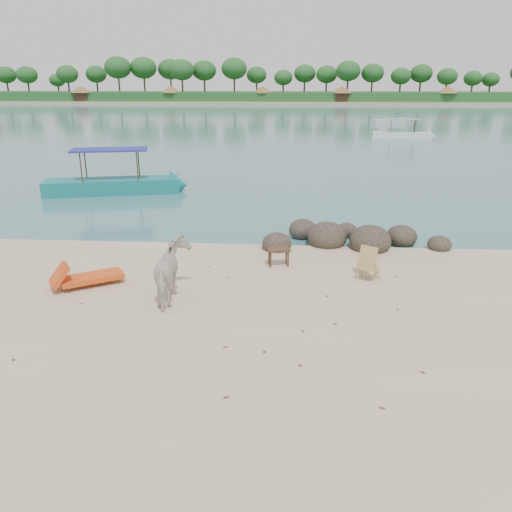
% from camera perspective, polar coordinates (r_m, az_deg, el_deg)
% --- Properties ---
extents(water, '(400.00, 400.00, 0.00)m').
position_cam_1_polar(water, '(100.32, 3.58, 16.08)').
color(water, '#3A6E75').
rests_on(water, ground).
extents(far_shore, '(420.00, 90.00, 1.40)m').
position_cam_1_polar(far_shore, '(180.26, 3.92, 17.40)').
color(far_shore, tan).
rests_on(far_shore, ground).
extents(far_scenery, '(420.00, 18.00, 9.50)m').
position_cam_1_polar(far_scenery, '(146.90, 3.86, 18.25)').
color(far_scenery, '#1E4C1E').
rests_on(far_scenery, ground).
extents(boulders, '(6.28, 2.85, 1.04)m').
position_cam_1_polar(boulders, '(17.36, 10.35, 1.97)').
color(boulders, '#2E291E').
rests_on(boulders, ground).
extents(cow, '(1.01, 1.88, 1.52)m').
position_cam_1_polar(cow, '(12.64, -9.48, -1.87)').
color(cow, silver).
rests_on(cow, ground).
extents(side_table, '(0.73, 0.55, 0.53)m').
position_cam_1_polar(side_table, '(15.01, 2.59, -0.23)').
color(side_table, '#352115').
rests_on(side_table, ground).
extents(lounge_chair, '(2.10, 1.71, 0.61)m').
position_cam_1_polar(lounge_chair, '(14.27, -18.28, -2.09)').
color(lounge_chair, '#C94417').
rests_on(lounge_chair, ground).
extents(deck_chair, '(0.81, 0.82, 0.88)m').
position_cam_1_polar(deck_chair, '(14.24, 12.75, -1.05)').
color(deck_chair, tan).
rests_on(deck_chair, ground).
extents(boat_near, '(7.61, 3.41, 3.60)m').
position_cam_1_polar(boat_near, '(26.28, -16.34, 10.86)').
color(boat_near, '#136F6F').
rests_on(boat_near, water).
extents(boat_mid, '(6.58, 2.60, 3.13)m').
position_cam_1_polar(boat_mid, '(53.86, 16.47, 14.46)').
color(boat_mid, silver).
rests_on(boat_mid, water).
extents(boat_far, '(5.64, 4.06, 0.67)m').
position_cam_1_polar(boat_far, '(74.25, 14.85, 14.72)').
color(boat_far, beige).
rests_on(boat_far, water).
extents(dead_leaves, '(8.59, 6.73, 0.00)m').
position_cam_1_polar(dead_leaves, '(11.46, 1.99, -8.04)').
color(dead_leaves, brown).
rests_on(dead_leaves, ground).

